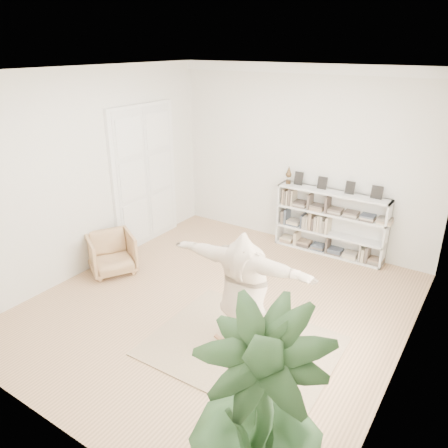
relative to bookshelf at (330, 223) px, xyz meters
name	(u,v)px	position (x,y,z in m)	size (l,w,h in m)	color
floor	(219,305)	(-0.74, -2.82, -0.64)	(6.00, 6.00, 0.00)	#9B7550
room_shell	(308,68)	(-0.74, 0.12, 2.87)	(6.00, 6.00, 6.00)	silver
doors	(145,177)	(-3.45, -1.52, 0.76)	(0.09, 1.78, 2.92)	white
bookshelf	(330,223)	(0.00, 0.00, 0.00)	(2.20, 0.35, 1.64)	silver
armchair	(112,253)	(-3.04, -2.95, -0.27)	(0.78, 0.81, 0.73)	tan
rug	(242,346)	(0.11, -3.51, -0.63)	(2.50, 2.00, 0.02)	tan
rocker_board	(242,343)	(0.11, -3.51, -0.57)	(0.53, 0.33, 0.11)	brown
person	(243,287)	(0.11, -3.51, 0.33)	(2.05, 0.56, 1.67)	tan
houseplant	(257,419)	(1.36, -5.37, 0.40)	(1.16, 1.16, 2.06)	#2A4C26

